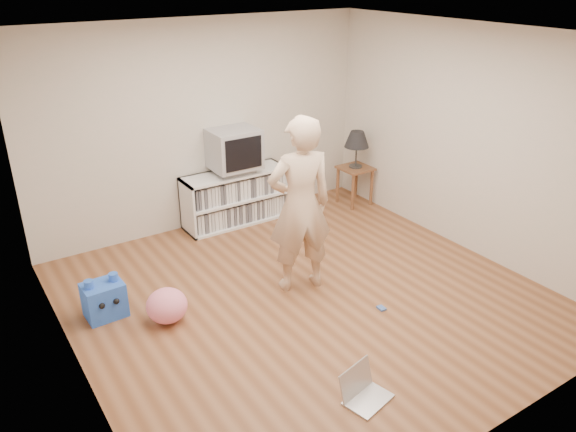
% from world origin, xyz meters
% --- Properties ---
extents(ground, '(4.50, 4.50, 0.00)m').
position_xyz_m(ground, '(0.00, 0.00, 0.00)').
color(ground, brown).
rests_on(ground, ground).
extents(walls, '(4.52, 4.52, 2.60)m').
position_xyz_m(walls, '(0.00, 0.00, 1.30)').
color(walls, beige).
rests_on(walls, ground).
extents(ceiling, '(4.50, 4.50, 0.01)m').
position_xyz_m(ceiling, '(0.00, 0.00, 2.60)').
color(ceiling, white).
rests_on(ceiling, walls).
extents(media_unit, '(1.40, 0.45, 0.70)m').
position_xyz_m(media_unit, '(0.28, 2.04, 0.35)').
color(media_unit, white).
rests_on(media_unit, ground).
extents(dvd_deck, '(0.45, 0.35, 0.07)m').
position_xyz_m(dvd_deck, '(0.28, 2.02, 0.73)').
color(dvd_deck, gray).
rests_on(dvd_deck, media_unit).
extents(crt_tv, '(0.60, 0.53, 0.50)m').
position_xyz_m(crt_tv, '(0.28, 2.02, 1.02)').
color(crt_tv, '#97979C').
rests_on(crt_tv, dvd_deck).
extents(side_table, '(0.42, 0.42, 0.55)m').
position_xyz_m(side_table, '(1.99, 1.65, 0.42)').
color(side_table, brown).
rests_on(side_table, ground).
extents(table_lamp, '(0.34, 0.34, 0.52)m').
position_xyz_m(table_lamp, '(1.99, 1.65, 0.94)').
color(table_lamp, '#333333').
rests_on(table_lamp, side_table).
extents(person, '(0.76, 0.59, 1.86)m').
position_xyz_m(person, '(0.07, 0.22, 0.93)').
color(person, beige).
rests_on(person, ground).
extents(laptop, '(0.43, 0.37, 0.26)m').
position_xyz_m(laptop, '(-0.48, -1.46, 0.07)').
color(laptop, silver).
rests_on(laptop, ground).
extents(playing_cards, '(0.07, 0.09, 0.02)m').
position_xyz_m(playing_cards, '(0.50, -0.61, 0.01)').
color(playing_cards, '#4366B4').
rests_on(playing_cards, ground).
extents(plush_blue, '(0.39, 0.34, 0.43)m').
position_xyz_m(plush_blue, '(-1.84, 0.79, 0.18)').
color(plush_blue, blue).
rests_on(plush_blue, ground).
extents(plush_pink, '(0.48, 0.48, 0.33)m').
position_xyz_m(plush_pink, '(-1.36, 0.38, 0.17)').
color(plush_pink, pink).
rests_on(plush_pink, ground).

